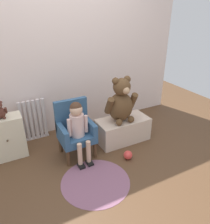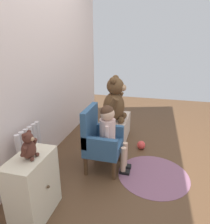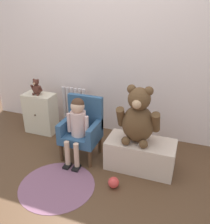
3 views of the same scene
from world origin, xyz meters
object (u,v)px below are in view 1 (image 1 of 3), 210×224
object	(u,v)px
small_dresser	(7,137)
child_figure	(78,123)
toy_ball	(128,155)
large_teddy_bear	(121,102)
child_armchair	(75,129)
low_bench	(123,130)
small_teddy_bear	(0,111)
floor_rug	(96,182)
radiator	(33,120)

from	to	relation	value
small_dresser	child_figure	xyz separation A→B (m)	(0.77, -0.44, 0.21)
toy_ball	large_teddy_bear	bearing A→B (deg)	72.98
child_armchair	low_bench	size ratio (longest dim) A/B	0.98
child_figure	large_teddy_bear	size ratio (longest dim) A/B	1.22
low_bench	small_dresser	bearing A→B (deg)	166.82
large_teddy_bear	small_dresser	bearing A→B (deg)	166.23
small_teddy_bear	large_teddy_bear	bearing A→B (deg)	-13.13
small_dresser	toy_ball	bearing A→B (deg)	-29.94
child_armchair	small_dresser	bearing A→B (deg)	157.23
small_dresser	child_armchair	bearing A→B (deg)	-22.77
low_bench	floor_rug	world-z (taller)	low_bench
child_figure	low_bench	size ratio (longest dim) A/B	1.03
radiator	large_teddy_bear	size ratio (longest dim) A/B	0.97
radiator	small_teddy_bear	world-z (taller)	small_teddy_bear
radiator	small_dresser	xyz separation A→B (m)	(-0.38, -0.27, -0.02)
large_teddy_bear	toy_ball	distance (m)	0.68
child_figure	large_teddy_bear	distance (m)	0.66
radiator	large_teddy_bear	bearing A→B (deg)	-30.75
radiator	child_armchair	xyz separation A→B (m)	(0.40, -0.60, 0.06)
child_figure	low_bench	xyz separation A→B (m)	(0.69, 0.09, -0.32)
radiator	child_armchair	world-z (taller)	child_armchair
child_armchair	large_teddy_bear	world-z (taller)	large_teddy_bear
child_armchair	large_teddy_bear	bearing A→B (deg)	-2.06
child_figure	small_teddy_bear	distance (m)	0.90
small_dresser	large_teddy_bear	world-z (taller)	large_teddy_bear
radiator	child_armchair	size ratio (longest dim) A/B	0.83
small_dresser	toy_ball	distance (m)	1.51
small_teddy_bear	toy_ball	xyz separation A→B (m)	(1.31, -0.73, -0.59)
low_bench	floor_rug	size ratio (longest dim) A/B	0.96
child_armchair	large_teddy_bear	size ratio (longest dim) A/B	1.16
low_bench	small_teddy_bear	distance (m)	1.58
low_bench	toy_ball	size ratio (longest dim) A/B	6.58
small_teddy_bear	toy_ball	bearing A→B (deg)	-29.28
radiator	toy_ball	size ratio (longest dim) A/B	5.36
floor_rug	toy_ball	world-z (taller)	toy_ball
radiator	small_teddy_bear	bearing A→B (deg)	-143.11
floor_rug	child_armchair	bearing A→B (deg)	89.06
child_figure	toy_ball	distance (m)	0.75
small_dresser	low_bench	xyz separation A→B (m)	(1.47, -0.34, -0.11)
child_armchair	small_teddy_bear	world-z (taller)	small_teddy_bear
radiator	large_teddy_bear	distance (m)	1.25
small_dresser	floor_rug	xyz separation A→B (m)	(0.76, -0.93, -0.27)
radiator	large_teddy_bear	world-z (taller)	large_teddy_bear
radiator	small_teddy_bear	xyz separation A→B (m)	(-0.38, -0.29, 0.35)
large_teddy_bear	floor_rug	world-z (taller)	large_teddy_bear
low_bench	child_armchair	bearing A→B (deg)	178.47
child_figure	radiator	bearing A→B (deg)	119.31
child_armchair	child_figure	xyz separation A→B (m)	(0.00, -0.11, 0.14)
toy_ball	child_armchair	bearing A→B (deg)	141.12
radiator	toy_ball	distance (m)	1.40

